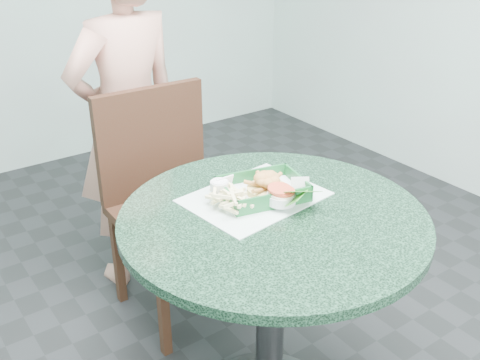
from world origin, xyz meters
TOP-DOWN VIEW (x-y plane):
  - cafe_table at (0.00, 0.00)m, footprint 0.90×0.90m
  - dining_chair at (0.04, 0.73)m, footprint 0.47×0.47m
  - diner_person at (0.02, 1.01)m, footprint 0.59×0.44m
  - placemat at (0.02, 0.11)m, footprint 0.43×0.35m
  - food_basket at (0.04, 0.10)m, footprint 0.25×0.18m
  - crab_sandwich at (0.05, 0.09)m, footprint 0.13×0.13m
  - fries_pile at (-0.08, 0.07)m, footprint 0.13×0.14m
  - sauce_ramekin at (-0.09, 0.14)m, footprint 0.06×0.06m
  - garnish_cup at (0.07, 0.01)m, footprint 0.13×0.12m

SIDE VIEW (x-z plane):
  - dining_chair at x=0.04m, z-range 0.07..1.00m
  - cafe_table at x=0.00m, z-range 0.21..0.96m
  - diner_person at x=0.02m, z-range 0.00..1.49m
  - placemat at x=0.02m, z-range 0.75..0.75m
  - food_basket at x=0.04m, z-range 0.74..0.79m
  - fries_pile at x=-0.08m, z-range 0.77..0.81m
  - garnish_cup at x=0.07m, z-range 0.77..0.82m
  - sauce_ramekin at x=-0.09m, z-range 0.78..0.82m
  - crab_sandwich at x=0.05m, z-range 0.76..0.84m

